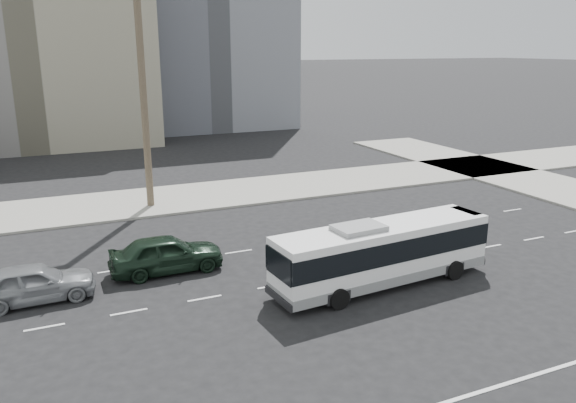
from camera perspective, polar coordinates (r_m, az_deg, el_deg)
ground at (r=25.35m, az=4.79°, el=-7.46°), size 700.00×700.00×0.00m
sidewalk_north at (r=38.91m, az=-6.17°, el=0.87°), size 120.00×7.00×0.15m
midrise_beige_west at (r=65.41m, az=-25.21°, el=13.38°), size 24.00×18.00×18.00m
midrise_gray_center at (r=75.00m, az=-9.39°, el=17.76°), size 20.00×20.00×26.00m
highrise_far at (r=292.65m, az=-8.17°, el=19.39°), size 22.00×22.00×60.00m
city_bus at (r=24.11m, az=9.60°, el=-5.03°), size 10.10×3.04×2.86m
car_a at (r=25.93m, az=-12.27°, el=-5.20°), size 2.05×5.05×1.72m
car_b at (r=24.69m, az=-24.46°, el=-7.54°), size 1.93×4.69×1.59m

